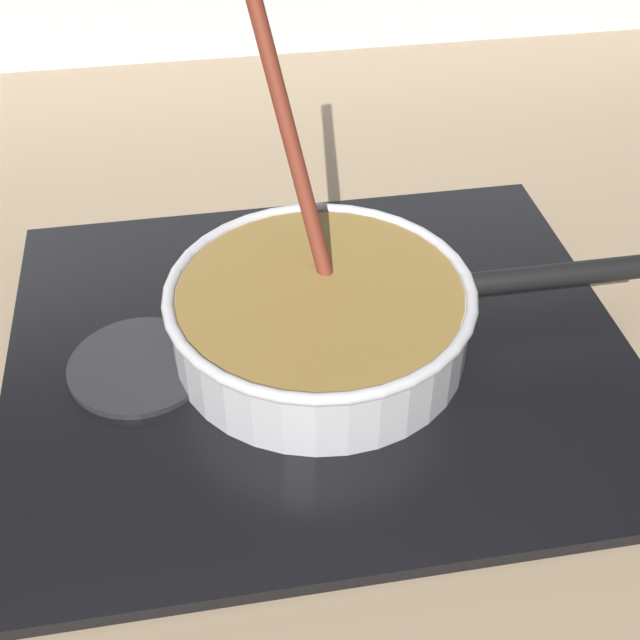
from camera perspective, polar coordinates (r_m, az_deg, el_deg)
The scene contains 5 objects.
ground at distance 0.72m, azimuth -9.16°, elevation -9.85°, with size 2.40×1.60×0.04m, color #9E8466.
hob_plate at distance 0.77m, azimuth 0.00°, elevation -2.17°, with size 0.56×0.48×0.01m, color black.
burner_ring at distance 0.77m, azimuth 0.00°, elevation -1.62°, with size 0.20×0.20×0.01m, color #592D0C.
spare_burner at distance 0.76m, azimuth -12.06°, elevation -3.01°, with size 0.13×0.13×0.01m, color #262628.
cooking_pan at distance 0.75m, azimuth 0.14°, elevation 0.38°, with size 0.44×0.29×0.31m.
Camera 1 is at (0.03, -0.47, 0.53)m, focal length 47.49 mm.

